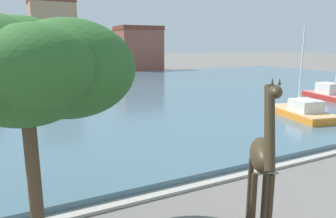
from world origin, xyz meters
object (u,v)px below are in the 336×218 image
(sailboat_orange, at_px, (297,113))
(shade_tree, at_px, (28,69))
(giraffe_statue, at_px, (262,160))
(sailboat_red, at_px, (334,97))
(mooring_bollard, at_px, (266,166))

(sailboat_orange, bearing_deg, shade_tree, -160.37)
(sailboat_orange, bearing_deg, giraffe_statue, -142.91)
(sailboat_red, xyz_separation_m, shade_tree, (-25.86, -9.25, 4.20))
(sailboat_red, height_order, sailboat_orange, sailboat_red)
(giraffe_statue, relative_size, shade_tree, 0.77)
(mooring_bollard, bearing_deg, sailboat_orange, 33.95)
(giraffe_statue, xyz_separation_m, shade_tree, (-5.31, 3.08, 2.37))
(giraffe_statue, distance_m, sailboat_orange, 15.72)
(sailboat_red, height_order, shade_tree, sailboat_red)
(sailboat_orange, height_order, shade_tree, sailboat_orange)
(giraffe_statue, distance_m, mooring_bollard, 5.65)
(sailboat_red, distance_m, mooring_bollard, 18.92)
(giraffe_statue, height_order, sailboat_orange, sailboat_orange)
(giraffe_statue, xyz_separation_m, sailboat_orange, (12.45, 9.41, -1.87))
(sailboat_red, height_order, mooring_bollard, sailboat_red)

